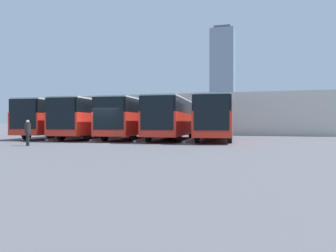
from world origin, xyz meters
name	(u,v)px	position (x,y,z in m)	size (l,w,h in m)	color
ground_plane	(103,143)	(0.00, 0.00, 0.00)	(600.00, 600.00, 0.00)	#5B5B60
bus_0	(216,117)	(-7.38, -5.33, 1.90)	(3.62, 11.49, 3.42)	red
curb_divider_0	(189,140)	(-5.54, -3.66, 0.07)	(0.24, 5.38, 0.15)	#B2B2AD
bus_1	(172,117)	(-3.69, -5.28, 1.90)	(3.62, 11.49, 3.42)	red
curb_divider_1	(145,140)	(-1.85, -3.61, 0.07)	(0.24, 5.38, 0.15)	#B2B2AD
bus_2	(132,117)	(0.00, -5.42, 1.90)	(3.62, 11.49, 3.42)	red
curb_divider_2	(104,139)	(1.85, -3.75, 0.07)	(0.24, 5.38, 0.15)	#B2B2AD
bus_3	(93,118)	(3.69, -5.05, 1.90)	(3.62, 11.49, 3.42)	red
curb_divider_3	(64,138)	(5.54, -3.38, 0.07)	(0.24, 5.38, 0.15)	#B2B2AD
bus_4	(60,118)	(7.38, -5.46, 1.90)	(3.62, 11.49, 3.42)	red
pedestrian	(28,132)	(3.03, 4.15, 0.87)	(0.51, 0.51, 1.62)	black
station_building	(181,115)	(0.00, -22.87, 2.46)	(40.14, 16.22, 4.88)	beige
office_tower	(223,77)	(21.61, -242.16, 38.17)	(18.42, 18.42, 77.54)	#7F8EA3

